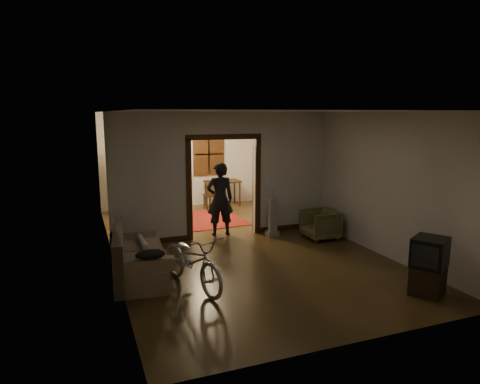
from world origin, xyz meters
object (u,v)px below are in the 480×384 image
bicycle (192,260)px  desk (223,194)px  locker (139,185)px  armchair (320,224)px  person (220,199)px  sofa (139,253)px

bicycle → desk: 6.14m
locker → desk: locker is taller
armchair → person: (-2.00, 1.07, 0.51)m
desk → locker: bearing=-159.2°
armchair → person: 2.32m
person → desk: person is taller
person → desk: size_ratio=1.63×
armchair → locker: 5.23m
bicycle → desk: (2.41, 5.64, -0.07)m
desk → person: bearing=-90.7°
armchair → desk: desk is taller
sofa → locker: (0.68, 4.81, 0.39)m
person → bicycle: bearing=69.2°
sofa → armchair: 4.18m
bicycle → desk: bearing=50.9°
person → sofa: bearing=48.8°
bicycle → person: 3.05m
person → locker: size_ratio=1.04×
person → desk: 3.16m
person → desk: bearing=-103.7°
desk → sofa: bearing=-103.8°
sofa → armchair: bearing=17.8°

